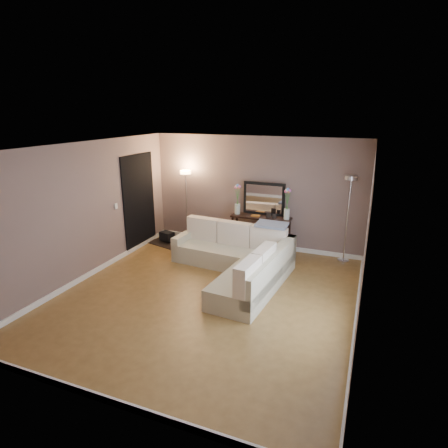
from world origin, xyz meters
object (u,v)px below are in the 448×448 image
at_px(console_table, 257,231).
at_px(floor_lamp_unlit, 349,202).
at_px(sectional_sofa, 239,259).
at_px(floor_lamp_lit, 186,192).

relative_size(console_table, floor_lamp_unlit, 0.73).
bearing_deg(sectional_sofa, console_table, 92.24).
bearing_deg(sectional_sofa, floor_lamp_unlit, 38.35).
relative_size(floor_lamp_lit, floor_lamp_unlit, 0.94).
bearing_deg(sectional_sofa, floor_lamp_lit, 142.34).
bearing_deg(floor_lamp_unlit, sectional_sofa, -141.65).
distance_m(sectional_sofa, console_table, 1.40).
xyz_separation_m(console_table, floor_lamp_lit, (-1.84, 0.07, 0.77)).
distance_m(floor_lamp_lit, floor_lamp_unlit, 3.78).
height_order(console_table, floor_lamp_lit, floor_lamp_lit).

